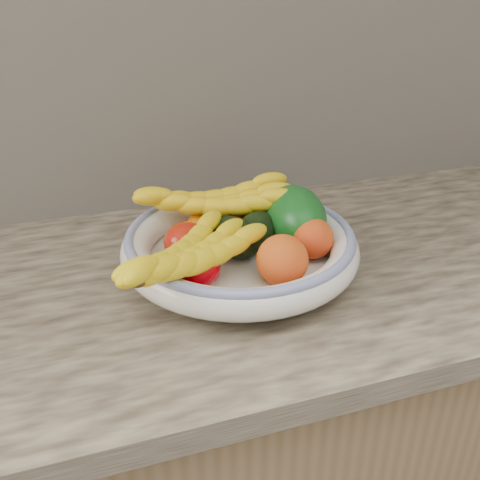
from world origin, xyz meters
name	(u,v)px	position (x,y,z in m)	size (l,w,h in m)	color
kitchen_counter	(236,444)	(0.00, 1.69, 0.46)	(2.44, 0.66, 1.40)	brown
fruit_bowl	(240,246)	(0.00, 1.66, 0.95)	(0.39, 0.39, 0.08)	white
clementine_back_left	(200,224)	(-0.04, 1.75, 0.95)	(0.05, 0.05, 0.04)	orange
clementine_back_right	(236,213)	(0.03, 1.78, 0.95)	(0.06, 0.06, 0.05)	#FF5505
clementine_back_mid	(216,224)	(-0.02, 1.74, 0.95)	(0.05, 0.05, 0.04)	#DB5404
tomato_left	(186,242)	(-0.09, 1.68, 0.96)	(0.07, 0.07, 0.07)	#B41C0C
tomato_near_left	(199,267)	(-0.09, 1.59, 0.96)	(0.07, 0.07, 0.06)	#C4000B
avocado_center	(234,238)	(-0.01, 1.66, 0.96)	(0.07, 0.10, 0.07)	black
avocado_right	(257,230)	(0.04, 1.68, 0.96)	(0.06, 0.09, 0.06)	black
green_mango	(295,218)	(0.11, 1.68, 0.98)	(0.10, 0.15, 0.11)	#0E4C15
peach_front	(282,260)	(0.04, 1.57, 0.97)	(0.08, 0.08, 0.08)	orange
peach_right	(313,238)	(0.11, 1.61, 0.97)	(0.07, 0.07, 0.07)	orange
banana_bunch_back	(215,205)	(-0.02, 1.75, 0.99)	(0.29, 0.11, 0.08)	yellow
banana_bunch_front	(189,260)	(-0.10, 1.58, 0.98)	(0.29, 0.11, 0.08)	yellow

